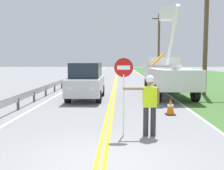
{
  "coord_description": "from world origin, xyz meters",
  "views": [
    {
      "loc": [
        0.42,
        -5.76,
        2.28
      ],
      "look_at": [
        0.09,
        5.63,
        1.2
      ],
      "focal_mm": 42.91,
      "sensor_mm": 36.0,
      "label": 1
    }
  ],
  "objects_px": {
    "flagger_worker": "(149,101)",
    "oncoming_suv_nearest": "(86,81)",
    "utility_pole_near": "(206,27)",
    "traffic_cone_lead": "(170,107)",
    "traffic_cone_mid": "(156,97)",
    "traffic_cone_tail": "(150,91)",
    "utility_bucket_truck": "(167,73)",
    "stop_sign_paddle": "(124,79)",
    "utility_pole_mid": "(159,44)"
  },
  "relations": [
    {
      "from": "oncoming_suv_nearest",
      "to": "traffic_cone_tail",
      "type": "relative_size",
      "value": 6.6
    },
    {
      "from": "utility_bucket_truck",
      "to": "utility_pole_mid",
      "type": "bearing_deg",
      "value": 83.56
    },
    {
      "from": "oncoming_suv_nearest",
      "to": "utility_pole_near",
      "type": "distance_m",
      "value": 8.36
    },
    {
      "from": "utility_bucket_truck",
      "to": "oncoming_suv_nearest",
      "type": "height_order",
      "value": "utility_bucket_truck"
    },
    {
      "from": "utility_pole_mid",
      "to": "oncoming_suv_nearest",
      "type": "bearing_deg",
      "value": -109.52
    },
    {
      "from": "flagger_worker",
      "to": "utility_pole_mid",
      "type": "relative_size",
      "value": 0.22
    },
    {
      "from": "utility_bucket_truck",
      "to": "flagger_worker",
      "type": "bearing_deg",
      "value": -103.15
    },
    {
      "from": "utility_pole_near",
      "to": "traffic_cone_lead",
      "type": "xyz_separation_m",
      "value": [
        -3.38,
        -6.4,
        -4.0
      ]
    },
    {
      "from": "traffic_cone_lead",
      "to": "utility_pole_near",
      "type": "bearing_deg",
      "value": 62.2
    },
    {
      "from": "stop_sign_paddle",
      "to": "traffic_cone_mid",
      "type": "height_order",
      "value": "stop_sign_paddle"
    },
    {
      "from": "stop_sign_paddle",
      "to": "oncoming_suv_nearest",
      "type": "distance_m",
      "value": 7.83
    },
    {
      "from": "utility_bucket_truck",
      "to": "utility_pole_near",
      "type": "bearing_deg",
      "value": 7.16
    },
    {
      "from": "flagger_worker",
      "to": "utility_pole_mid",
      "type": "distance_m",
      "value": 27.78
    },
    {
      "from": "stop_sign_paddle",
      "to": "utility_pole_mid",
      "type": "xyz_separation_m",
      "value": [
        4.96,
        27.3,
        2.55
      ]
    },
    {
      "from": "stop_sign_paddle",
      "to": "traffic_cone_tail",
      "type": "bearing_deg",
      "value": 78.69
    },
    {
      "from": "stop_sign_paddle",
      "to": "oncoming_suv_nearest",
      "type": "xyz_separation_m",
      "value": [
        -2.05,
        7.53,
        -0.65
      ]
    },
    {
      "from": "oncoming_suv_nearest",
      "to": "utility_pole_near",
      "type": "xyz_separation_m",
      "value": [
        7.42,
        2.03,
        3.28
      ]
    },
    {
      "from": "traffic_cone_tail",
      "to": "traffic_cone_lead",
      "type": "bearing_deg",
      "value": -87.62
    },
    {
      "from": "utility_pole_near",
      "to": "traffic_cone_tail",
      "type": "bearing_deg",
      "value": -168.33
    },
    {
      "from": "flagger_worker",
      "to": "traffic_cone_lead",
      "type": "relative_size",
      "value": 2.61
    },
    {
      "from": "traffic_cone_mid",
      "to": "traffic_cone_tail",
      "type": "bearing_deg",
      "value": 91.06
    },
    {
      "from": "utility_bucket_truck",
      "to": "utility_pole_near",
      "type": "distance_m",
      "value": 3.82
    },
    {
      "from": "utility_bucket_truck",
      "to": "utility_pole_mid",
      "type": "distance_m",
      "value": 18.38
    },
    {
      "from": "flagger_worker",
      "to": "oncoming_suv_nearest",
      "type": "distance_m",
      "value": 8.01
    },
    {
      "from": "traffic_cone_lead",
      "to": "utility_bucket_truck",
      "type": "bearing_deg",
      "value": 81.36
    },
    {
      "from": "utility_bucket_truck",
      "to": "utility_pole_near",
      "type": "xyz_separation_m",
      "value": [
        2.45,
        0.31,
        2.92
      ]
    },
    {
      "from": "oncoming_suv_nearest",
      "to": "traffic_cone_lead",
      "type": "height_order",
      "value": "oncoming_suv_nearest"
    },
    {
      "from": "utility_pole_mid",
      "to": "traffic_cone_mid",
      "type": "bearing_deg",
      "value": -98.43
    },
    {
      "from": "traffic_cone_tail",
      "to": "utility_pole_near",
      "type": "bearing_deg",
      "value": 11.67
    },
    {
      "from": "utility_pole_near",
      "to": "traffic_cone_tail",
      "type": "distance_m",
      "value": 5.44
    },
    {
      "from": "utility_bucket_truck",
      "to": "traffic_cone_mid",
      "type": "distance_m",
      "value": 3.55
    },
    {
      "from": "utility_bucket_truck",
      "to": "utility_pole_mid",
      "type": "relative_size",
      "value": 0.84
    },
    {
      "from": "traffic_cone_lead",
      "to": "traffic_cone_mid",
      "type": "bearing_deg",
      "value": 93.63
    },
    {
      "from": "traffic_cone_lead",
      "to": "traffic_cone_tail",
      "type": "distance_m",
      "value": 5.66
    },
    {
      "from": "utility_pole_mid",
      "to": "traffic_cone_tail",
      "type": "xyz_separation_m",
      "value": [
        -3.2,
        -18.48,
        -3.92
      ]
    },
    {
      "from": "oncoming_suv_nearest",
      "to": "traffic_cone_lead",
      "type": "relative_size",
      "value": 6.6
    },
    {
      "from": "oncoming_suv_nearest",
      "to": "utility_pole_near",
      "type": "bearing_deg",
      "value": 15.32
    },
    {
      "from": "oncoming_suv_nearest",
      "to": "utility_pole_mid",
      "type": "relative_size",
      "value": 0.57
    },
    {
      "from": "traffic_cone_lead",
      "to": "traffic_cone_mid",
      "type": "distance_m",
      "value": 2.91
    },
    {
      "from": "flagger_worker",
      "to": "oncoming_suv_nearest",
      "type": "relative_size",
      "value": 0.4
    },
    {
      "from": "utility_pole_near",
      "to": "traffic_cone_mid",
      "type": "xyz_separation_m",
      "value": [
        -3.56,
        -3.5,
        -4.0
      ]
    },
    {
      "from": "traffic_cone_lead",
      "to": "flagger_worker",
      "type": "bearing_deg",
      "value": -111.41
    },
    {
      "from": "traffic_cone_mid",
      "to": "traffic_cone_lead",
      "type": "bearing_deg",
      "value": -86.37
    },
    {
      "from": "utility_pole_mid",
      "to": "utility_bucket_truck",
      "type": "bearing_deg",
      "value": -96.44
    },
    {
      "from": "traffic_cone_lead",
      "to": "traffic_cone_tail",
      "type": "relative_size",
      "value": 1.0
    },
    {
      "from": "utility_pole_near",
      "to": "traffic_cone_tail",
      "type": "relative_size",
      "value": 11.87
    },
    {
      "from": "utility_bucket_truck",
      "to": "traffic_cone_tail",
      "type": "xyz_separation_m",
      "value": [
        -1.16,
        -0.44,
        -1.08
      ]
    },
    {
      "from": "oncoming_suv_nearest",
      "to": "traffic_cone_tail",
      "type": "xyz_separation_m",
      "value": [
        3.81,
        1.29,
        -0.72
      ]
    },
    {
      "from": "stop_sign_paddle",
      "to": "traffic_cone_tail",
      "type": "xyz_separation_m",
      "value": [
        1.76,
        8.81,
        -1.37
      ]
    },
    {
      "from": "oncoming_suv_nearest",
      "to": "flagger_worker",
      "type": "bearing_deg",
      "value": -69.44
    }
  ]
}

